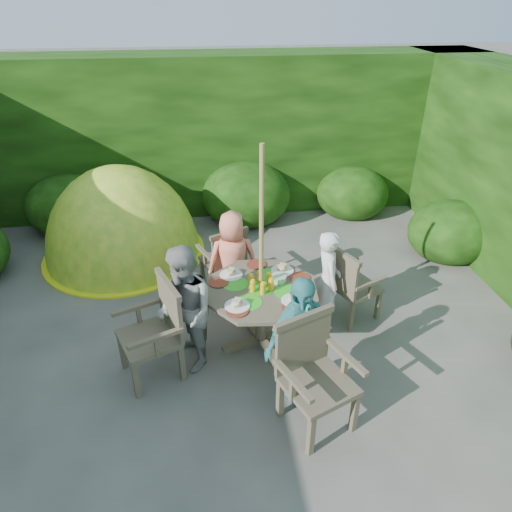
{
  "coord_description": "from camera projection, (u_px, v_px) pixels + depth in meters",
  "views": [
    {
      "loc": [
        -0.13,
        -3.54,
        3.34
      ],
      "look_at": [
        0.41,
        0.65,
        0.85
      ],
      "focal_mm": 32.0,
      "sensor_mm": 36.0,
      "label": 1
    }
  ],
  "objects": [
    {
      "name": "garden_chair_left",
      "position": [
        157.0,
        329.0,
        4.36
      ],
      "size": [
        0.7,
        0.74,
        0.98
      ],
      "rotation": [
        0.0,
        0.0,
        -1.17
      ],
      "color": "#453D2D",
      "rests_on": "ground"
    },
    {
      "name": "child_right",
      "position": [
        328.0,
        280.0,
        4.98
      ],
      "size": [
        0.3,
        0.44,
        1.18
      ],
      "primitive_type": "imported",
      "rotation": [
        0.0,
        0.0,
        1.54
      ],
      "color": "silver",
      "rests_on": "ground"
    },
    {
      "name": "garden_chair_back",
      "position": [
        225.0,
        258.0,
        5.65
      ],
      "size": [
        0.65,
        0.62,
        0.85
      ],
      "rotation": [
        0.0,
        0.0,
        3.56
      ],
      "color": "#453D2D",
      "rests_on": "ground"
    },
    {
      "name": "child_left",
      "position": [
        185.0,
        310.0,
        4.38
      ],
      "size": [
        0.68,
        0.77,
        1.33
      ],
      "primitive_type": "imported",
      "rotation": [
        0.0,
        0.0,
        -1.26
      ],
      "color": "#989893",
      "rests_on": "ground"
    },
    {
      "name": "ground",
      "position": [
        225.0,
        360.0,
        4.74
      ],
      "size": [
        60.0,
        60.0,
        0.0
      ],
      "primitive_type": "plane",
      "color": "#4E4B45",
      "rests_on": "ground"
    },
    {
      "name": "patio_table",
      "position": [
        261.0,
        297.0,
        4.7
      ],
      "size": [
        1.51,
        1.51,
        0.85
      ],
      "rotation": [
        0.0,
        0.0,
        0.29
      ],
      "color": "#453D2D",
      "rests_on": "ground"
    },
    {
      "name": "hedge_enclosure",
      "position": [
        213.0,
        199.0,
        5.24
      ],
      "size": [
        9.0,
        9.0,
        2.5
      ],
      "color": "black",
      "rests_on": "ground"
    },
    {
      "name": "garden_chair_right",
      "position": [
        350.0,
        283.0,
        5.14
      ],
      "size": [
        0.63,
        0.67,
        0.88
      ],
      "rotation": [
        0.0,
        0.0,
        1.98
      ],
      "color": "#453D2D",
      "rests_on": "ground"
    },
    {
      "name": "child_front",
      "position": [
        298.0,
        340.0,
        4.04
      ],
      "size": [
        0.81,
        0.67,
        1.3
      ],
      "primitive_type": "imported",
      "rotation": [
        0.0,
        0.0,
        0.56
      ],
      "color": "teal",
      "rests_on": "ground"
    },
    {
      "name": "parasol_pole",
      "position": [
        261.0,
        255.0,
        4.44
      ],
      "size": [
        0.05,
        0.05,
        2.2
      ],
      "primitive_type": "cylinder",
      "rotation": [
        0.0,
        0.0,
        0.29
      ],
      "color": "olive",
      "rests_on": "ground"
    },
    {
      "name": "garden_chair_front",
      "position": [
        313.0,
        372.0,
        3.87
      ],
      "size": [
        0.75,
        0.71,
        0.99
      ],
      "rotation": [
        0.0,
        0.0,
        0.4
      ],
      "color": "#453D2D",
      "rests_on": "ground"
    },
    {
      "name": "dome_tent",
      "position": [
        126.0,
        254.0,
        6.64
      ],
      "size": [
        2.52,
        2.52,
        2.61
      ],
      "rotation": [
        0.0,
        0.0,
        -0.2
      ],
      "color": "#7EB222",
      "rests_on": "ground"
    },
    {
      "name": "child_back",
      "position": [
        233.0,
        260.0,
        5.33
      ],
      "size": [
        0.6,
        0.4,
        1.2
      ],
      "primitive_type": "imported",
      "rotation": [
        0.0,
        0.0,
        3.17
      ],
      "color": "#FF8369",
      "rests_on": "ground"
    }
  ]
}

